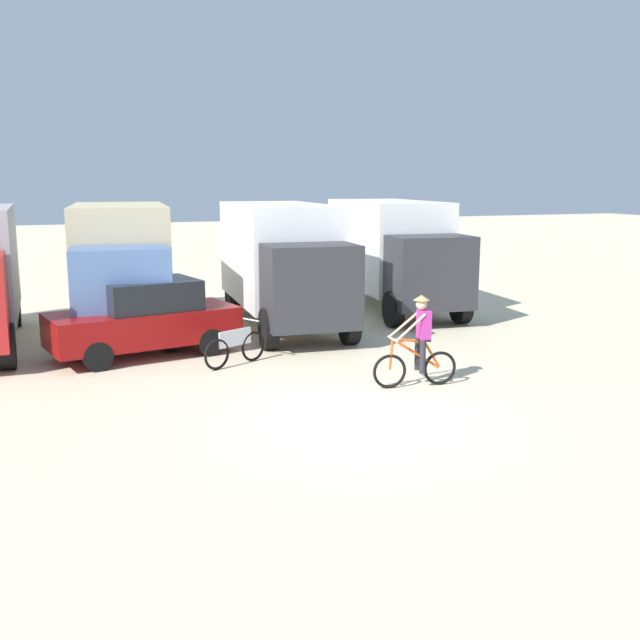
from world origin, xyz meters
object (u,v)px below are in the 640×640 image
box_truck_avon_van (283,259)px  box_truck_white_box (393,249)px  cyclist_orange_shirt (418,344)px  sedan_parked (145,318)px  bicycle_spare (235,348)px  box_truck_tan_camper (121,262)px

box_truck_avon_van → box_truck_white_box: bearing=18.4°
cyclist_orange_shirt → box_truck_avon_van: bearing=94.7°
box_truck_white_box → sedan_parked: bearing=-156.2°
sedan_parked → bicycle_spare: (1.70, -1.61, -0.48)m
box_truck_white_box → sedan_parked: (-8.13, -3.59, -0.99)m
box_truck_white_box → cyclist_orange_shirt: box_truck_white_box is taller
box_truck_avon_van → box_truck_white_box: size_ratio=1.00×
box_truck_avon_van → box_truck_white_box: same height
sedan_parked → bicycle_spare: bearing=-43.5°
box_truck_tan_camper → box_truck_white_box: same height
box_truck_avon_van → sedan_parked: bearing=-151.2°
box_truck_white_box → bicycle_spare: bearing=-141.1°
box_truck_tan_camper → box_truck_avon_van: 4.30m
box_truck_tan_camper → bicycle_spare: box_truck_tan_camper is taller
box_truck_avon_van → cyclist_orange_shirt: 6.85m
cyclist_orange_shirt → bicycle_spare: bearing=135.1°
box_truck_white_box → sedan_parked: box_truck_white_box is taller
box_truck_tan_camper → sedan_parked: bearing=-87.1°
box_truck_avon_van → box_truck_white_box: 4.29m
box_truck_tan_camper → cyclist_orange_shirt: 9.01m
box_truck_white_box → bicycle_spare: box_truck_white_box is taller
box_truck_white_box → sedan_parked: 8.95m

